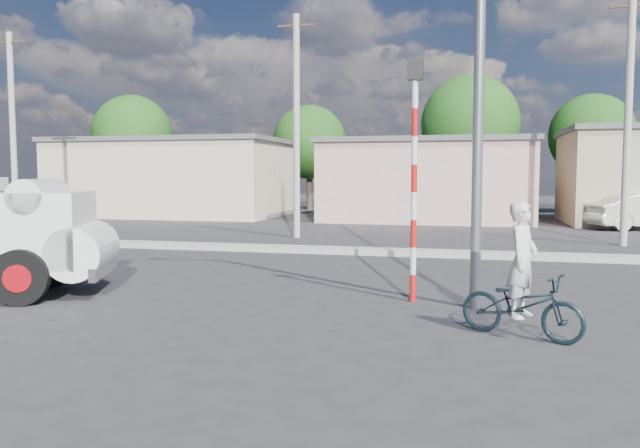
% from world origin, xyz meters
% --- Properties ---
extents(ground_plane, '(120.00, 120.00, 0.00)m').
position_xyz_m(ground_plane, '(0.00, 0.00, 0.00)').
color(ground_plane, '#272729').
rests_on(ground_plane, ground).
extents(median, '(40.00, 0.80, 0.16)m').
position_xyz_m(median, '(0.00, 8.00, 0.08)').
color(median, '#99968E').
rests_on(median, ground).
extents(bicycle, '(1.88, 1.30, 0.94)m').
position_xyz_m(bicycle, '(4.94, -0.66, 0.47)').
color(bicycle, black).
rests_on(bicycle, ground).
extents(cyclist, '(0.61, 0.71, 1.65)m').
position_xyz_m(cyclist, '(4.94, -0.66, 0.82)').
color(cyclist, silver).
rests_on(cyclist, ground).
extents(traffic_pole, '(0.28, 0.18, 4.36)m').
position_xyz_m(traffic_pole, '(3.20, 1.50, 2.59)').
color(traffic_pole, red).
rests_on(traffic_pole, ground).
extents(streetlight, '(2.34, 0.22, 9.00)m').
position_xyz_m(streetlight, '(4.14, 1.20, 4.96)').
color(streetlight, slate).
rests_on(streetlight, ground).
extents(building_row, '(37.80, 7.30, 4.44)m').
position_xyz_m(building_row, '(1.10, 22.00, 2.13)').
color(building_row, beige).
rests_on(building_row, ground).
extents(tree_row, '(34.13, 7.32, 8.10)m').
position_xyz_m(tree_row, '(-2.27, 28.62, 4.83)').
color(tree_row, '#38281E').
rests_on(tree_row, ground).
extents(utility_poles, '(35.40, 0.24, 8.00)m').
position_xyz_m(utility_poles, '(3.25, 12.00, 4.07)').
color(utility_poles, '#99968E').
rests_on(utility_poles, ground).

